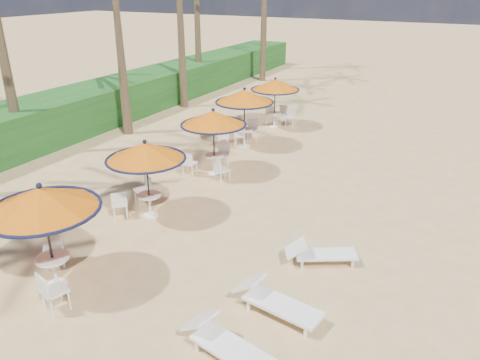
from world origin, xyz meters
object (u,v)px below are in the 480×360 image
Objects in this scene: station_1 at (144,158)px; lounger_mid at (274,300)px; station_3 at (244,103)px; lounger_far at (319,253)px; station_2 at (213,126)px; station_4 at (276,91)px; lounger_near at (225,342)px; station_0 at (43,209)px.

station_1 is 1.18× the size of lounger_mid.
station_3 is 11.07m from lounger_mid.
station_3 reaches higher than lounger_far.
station_2 is at bearing 114.25° from lounger_far.
station_4 is at bearing 89.31° from lounger_far.
lounger_far is (0.20, 2.28, -0.03)m from lounger_mid.
lounger_mid is at bearing -66.40° from station_4.
station_2 is 1.19× the size of lounger_mid.
station_4 is (-0.43, 6.54, -0.04)m from station_2.
lounger_mid is at bearing -59.32° from station_3.
station_2 is 9.24m from lounger_near.
station_1 is 0.99× the size of station_2.
lounger_near is at bearing -92.37° from lounger_mid.
station_4 reaches higher than lounger_far.
station_4 is 1.17× the size of lounger_mid.
station_2 is at bearing 91.76° from station_0.
station_3 is at bearing -90.63° from station_4.
lounger_mid is at bearing 90.90° from lounger_near.
station_0 is 5.36m from lounger_mid.
station_3 reaches higher than lounger_mid.
station_0 is 1.08× the size of station_4.
lounger_far is at bearing -61.11° from station_4.
station_4 is at bearing 93.73° from station_2.
station_0 is at bearing -154.42° from lounger_mid.
lounger_mid is at bearing -50.29° from station_2.
station_4 reaches higher than lounger_near.
station_2 is at bearing -86.27° from station_4.
station_3 is at bearing 93.18° from station_1.
station_4 is at bearing 122.63° from lounger_near.
station_1 reaches higher than station_4.
lounger_near is (4.81, -7.75, -1.47)m from station_2.
station_0 is at bearing -85.43° from station_1.
station_4 is 1.17× the size of lounger_near.
station_0 reaches higher than station_3.
station_0 reaches higher than station_1.
station_1 reaches higher than lounger_mid.
station_4 is (-0.35, 10.32, -0.09)m from station_1.
station_3 is (-0.39, 7.03, 0.01)m from station_1.
station_2 is at bearing 134.32° from lounger_near.
station_1 is 1.33× the size of lounger_far.
station_3 reaches higher than lounger_near.
station_3 is at bearing 99.46° from lounger_far.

